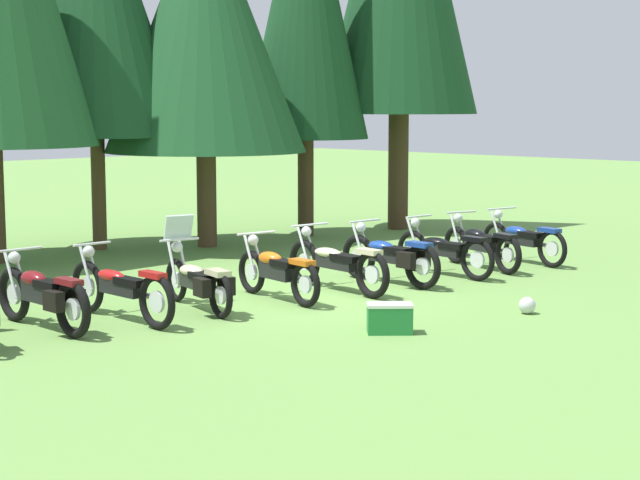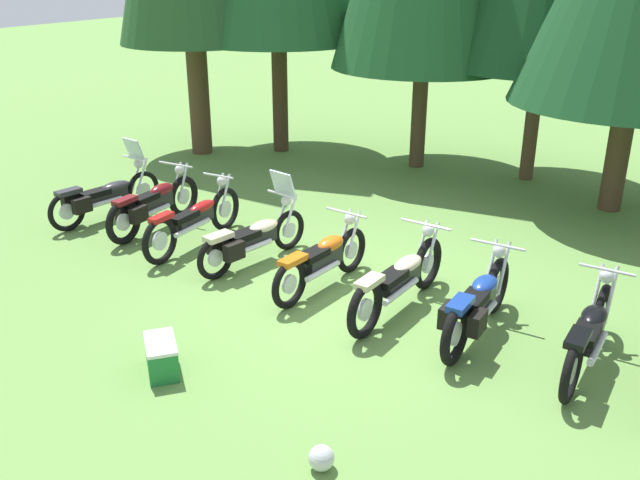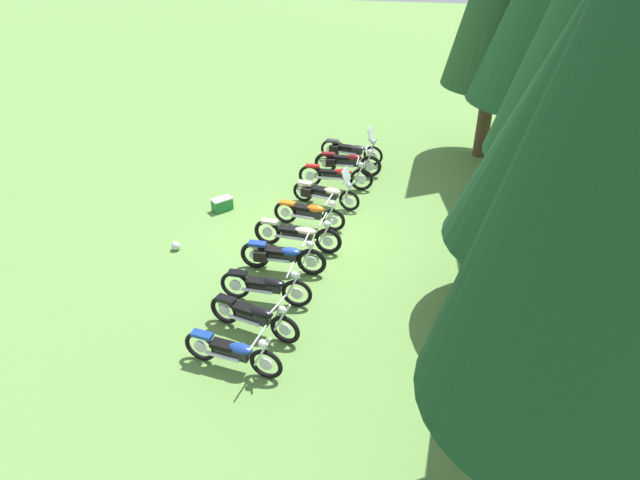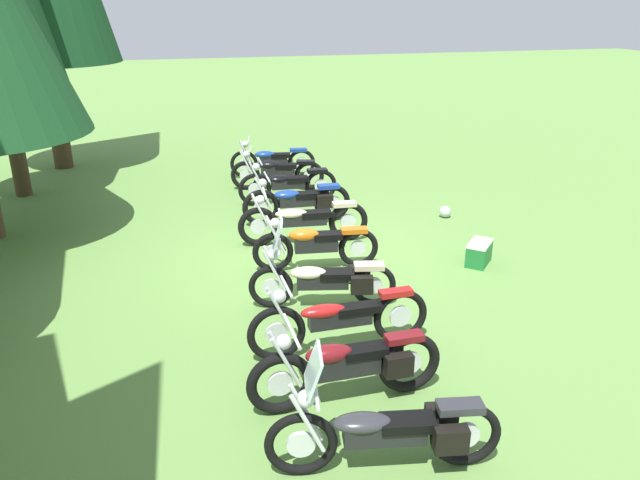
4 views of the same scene
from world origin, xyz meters
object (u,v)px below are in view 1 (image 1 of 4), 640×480
(motorcycle_5, at_px, (337,263))
(motorcycle_7, at_px, (444,250))
(motorcycle_2, at_px, (120,288))
(pine_tree_4, at_px, (204,21))
(motorcycle_1, at_px, (43,295))
(motorcycle_9, at_px, (523,239))
(motorcycle_3, at_px, (199,280))
(motorcycle_6, at_px, (391,257))
(motorcycle_8, at_px, (481,244))
(motorcycle_4, at_px, (277,271))
(picnic_cooler, at_px, (390,318))
(dropped_helmet, at_px, (527,305))

(motorcycle_5, distance_m, motorcycle_7, 2.44)
(motorcycle_2, relative_size, pine_tree_4, 0.33)
(motorcycle_1, xyz_separation_m, motorcycle_2, (1.07, -0.21, -0.01))
(motorcycle_7, height_order, pine_tree_4, pine_tree_4)
(motorcycle_9, bearing_deg, pine_tree_4, 35.18)
(motorcycle_3, distance_m, motorcycle_5, 2.58)
(motorcycle_1, bearing_deg, motorcycle_7, -97.32)
(motorcycle_6, height_order, motorcycle_8, motorcycle_6)
(motorcycle_3, distance_m, motorcycle_4, 1.37)
(motorcycle_3, relative_size, picnic_cooler, 3.25)
(motorcycle_2, relative_size, motorcycle_6, 1.08)
(motorcycle_8, xyz_separation_m, motorcycle_9, (1.15, -0.13, -0.01))
(pine_tree_4, xyz_separation_m, picnic_cooler, (-3.65, -8.37, -4.48))
(motorcycle_1, height_order, motorcycle_9, motorcycle_1)
(motorcycle_9, bearing_deg, motorcycle_5, 96.04)
(motorcycle_1, relative_size, motorcycle_6, 1.02)
(motorcycle_3, bearing_deg, motorcycle_9, -81.99)
(motorcycle_2, bearing_deg, picnic_cooler, -147.33)
(motorcycle_3, distance_m, motorcycle_7, 5.02)
(motorcycle_4, height_order, motorcycle_5, motorcycle_5)
(motorcycle_1, height_order, pine_tree_4, pine_tree_4)
(pine_tree_4, bearing_deg, motorcycle_6, -97.61)
(motorcycle_7, distance_m, picnic_cooler, 4.85)
(motorcycle_1, bearing_deg, picnic_cooler, -137.36)
(motorcycle_7, relative_size, motorcycle_8, 1.02)
(motorcycle_9, relative_size, picnic_cooler, 3.27)
(motorcycle_9, relative_size, pine_tree_4, 0.29)
(motorcycle_4, bearing_deg, motorcycle_7, -87.52)
(motorcycle_6, height_order, pine_tree_4, pine_tree_4)
(motorcycle_6, distance_m, dropped_helmet, 3.10)
(motorcycle_2, bearing_deg, motorcycle_6, -97.86)
(pine_tree_4, distance_m, dropped_helmet, 10.09)
(motorcycle_1, distance_m, motorcycle_2, 1.09)
(pine_tree_4, bearing_deg, motorcycle_5, -108.44)
(motorcycle_5, bearing_deg, motorcycle_9, -88.56)
(motorcycle_4, bearing_deg, motorcycle_6, -89.09)
(motorcycle_6, relative_size, dropped_helmet, 9.11)
(motorcycle_9, height_order, picnic_cooler, motorcycle_9)
(motorcycle_3, xyz_separation_m, motorcycle_4, (1.35, -0.21, 0.00))
(motorcycle_8, distance_m, motorcycle_9, 1.16)
(motorcycle_6, xyz_separation_m, picnic_cooler, (-2.87, -2.50, -0.26))
(motorcycle_8, bearing_deg, motorcycle_4, 101.73)
(picnic_cooler, bearing_deg, motorcycle_9, 19.91)
(motorcycle_4, relative_size, motorcycle_5, 0.87)
(motorcycle_9, relative_size, dropped_helmet, 8.79)
(motorcycle_1, distance_m, motorcycle_4, 3.71)
(motorcycle_1, xyz_separation_m, motorcycle_4, (3.66, -0.59, -0.02))
(pine_tree_4, bearing_deg, motorcycle_4, -119.07)
(motorcycle_9, height_order, pine_tree_4, pine_tree_4)
(motorcycle_2, height_order, pine_tree_4, pine_tree_4)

